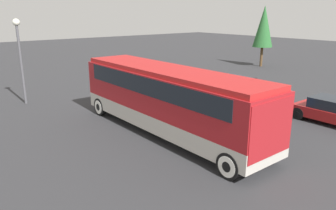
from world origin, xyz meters
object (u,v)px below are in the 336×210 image
tour_bus (169,96)px  parked_car_mid (336,111)px  parked_car_near (237,102)px  parked_car_far (237,87)px  lamp_post (19,49)px

tour_bus → parked_car_mid: tour_bus is taller
parked_car_near → parked_car_mid: bearing=32.3°
parked_car_near → parked_car_far: 4.14m
parked_car_mid → lamp_post: (-14.57, -11.60, 2.87)m
tour_bus → parked_car_far: tour_bus is taller
parked_car_far → lamp_post: lamp_post is taller
parked_car_mid → tour_bus: bearing=-119.0°
tour_bus → parked_car_far: bearing=107.9°
tour_bus → parked_car_mid: 9.04m
parked_car_mid → parked_car_far: size_ratio=0.94×
tour_bus → lamp_post: 11.02m
parked_car_far → lamp_post: bearing=-122.1°
parked_car_far → lamp_post: size_ratio=0.84×
tour_bus → parked_car_near: 5.22m
lamp_post → parked_car_near: bearing=40.9°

